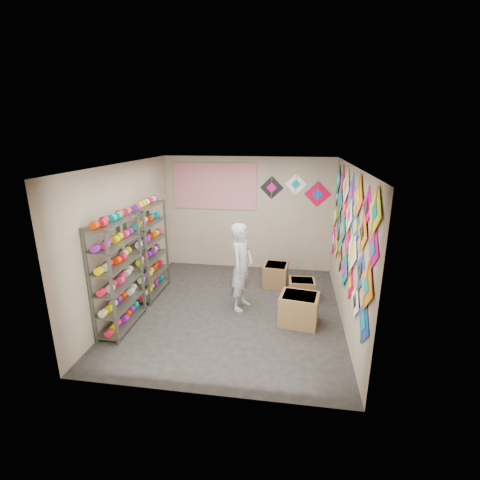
% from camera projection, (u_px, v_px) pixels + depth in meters
% --- Properties ---
extents(ground, '(4.50, 4.50, 0.00)m').
position_uv_depth(ground, '(232.00, 310.00, 6.58)').
color(ground, black).
extents(room_walls, '(4.50, 4.50, 4.50)m').
position_uv_depth(room_walls, '(232.00, 226.00, 6.10)').
color(room_walls, tan).
rests_on(room_walls, ground).
extents(shelf_rack_front, '(0.40, 1.10, 1.90)m').
position_uv_depth(shelf_rack_front, '(118.00, 275.00, 5.75)').
color(shelf_rack_front, '#4C5147').
rests_on(shelf_rack_front, ground).
extents(shelf_rack_back, '(0.40, 1.10, 1.90)m').
position_uv_depth(shelf_rack_back, '(149.00, 250.00, 6.98)').
color(shelf_rack_back, '#4C5147').
rests_on(shelf_rack_back, ground).
extents(string_spools, '(0.12, 2.36, 0.12)m').
position_uv_depth(string_spools, '(134.00, 257.00, 6.34)').
color(string_spools, '#E7295B').
rests_on(string_spools, ground).
extents(kite_wall_display, '(0.06, 4.30, 2.09)m').
position_uv_depth(kite_wall_display, '(348.00, 229.00, 5.84)').
color(kite_wall_display, '#1842AC').
rests_on(kite_wall_display, room_walls).
extents(back_wall_kites, '(1.63, 0.02, 0.77)m').
position_uv_depth(back_wall_kites, '(296.00, 189.00, 7.96)').
color(back_wall_kites, black).
rests_on(back_wall_kites, room_walls).
extents(poster, '(2.00, 0.01, 1.10)m').
position_uv_depth(poster, '(215.00, 186.00, 8.22)').
color(poster, '#9B51B1').
rests_on(poster, room_walls).
extents(shopkeeper, '(0.81, 0.71, 1.66)m').
position_uv_depth(shopkeeper, '(242.00, 267.00, 6.44)').
color(shopkeeper, beige).
rests_on(shopkeeper, ground).
extents(carton_a, '(0.72, 0.64, 0.54)m').
position_uv_depth(carton_a, '(299.00, 309.00, 6.06)').
color(carton_a, olive).
rests_on(carton_a, ground).
extents(carton_b, '(0.52, 0.43, 0.41)m').
position_uv_depth(carton_b, '(302.00, 290.00, 6.96)').
color(carton_b, olive).
rests_on(carton_b, ground).
extents(carton_c, '(0.54, 0.59, 0.48)m').
position_uv_depth(carton_c, '(276.00, 275.00, 7.59)').
color(carton_c, olive).
rests_on(carton_c, ground).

